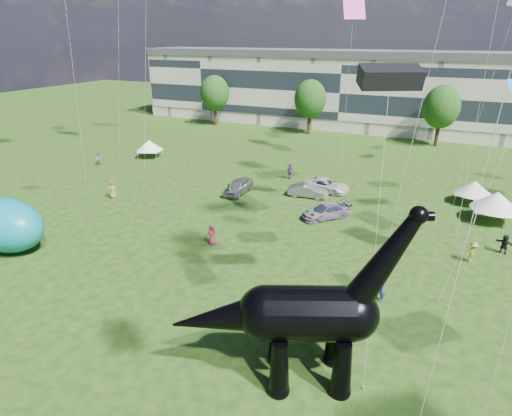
% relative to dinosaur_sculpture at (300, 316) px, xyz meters
% --- Properties ---
extents(ground, '(220.00, 220.00, 0.00)m').
position_rel_dinosaur_sculpture_xyz_m(ground, '(-5.10, -0.10, -3.55)').
color(ground, '#16330C').
rests_on(ground, ground).
extents(terrace_row, '(78.00, 11.00, 12.00)m').
position_rel_dinosaur_sculpture_xyz_m(terrace_row, '(-13.10, 61.90, 2.45)').
color(terrace_row, beige).
rests_on(terrace_row, ground).
extents(tree_far_left, '(5.20, 5.20, 9.44)m').
position_rel_dinosaur_sculpture_xyz_m(tree_far_left, '(-35.10, 52.90, 2.75)').
color(tree_far_left, '#382314').
rests_on(tree_far_left, ground).
extents(tree_mid_left, '(5.20, 5.20, 9.44)m').
position_rel_dinosaur_sculpture_xyz_m(tree_mid_left, '(-17.10, 52.90, 2.75)').
color(tree_mid_left, '#382314').
rests_on(tree_mid_left, ground).
extents(tree_mid_right, '(5.20, 5.20, 9.44)m').
position_rel_dinosaur_sculpture_xyz_m(tree_mid_right, '(2.90, 52.90, 2.75)').
color(tree_mid_right, '#382314').
rests_on(tree_mid_right, ground).
extents(dinosaur_sculpture, '(11.13, 6.19, 9.39)m').
position_rel_dinosaur_sculpture_xyz_m(dinosaur_sculpture, '(0.00, 0.00, 0.00)').
color(dinosaur_sculpture, black).
rests_on(dinosaur_sculpture, ground).
extents(car_silver, '(1.86, 4.53, 1.54)m').
position_rel_dinosaur_sculpture_xyz_m(car_silver, '(-14.51, 21.96, -2.78)').
color(car_silver, '#A3A4A7').
rests_on(car_silver, ground).
extents(car_grey, '(4.14, 1.79, 1.32)m').
position_rel_dinosaur_sculpture_xyz_m(car_grey, '(-7.53, 24.06, -2.88)').
color(car_grey, gray).
rests_on(car_grey, ground).
extents(car_white, '(5.22, 2.90, 1.38)m').
position_rel_dinosaur_sculpture_xyz_m(car_white, '(-6.34, 26.52, -2.86)').
color(car_white, silver).
rests_on(car_white, ground).
extents(car_dark, '(4.47, 4.61, 1.33)m').
position_rel_dinosaur_sculpture_xyz_m(car_dark, '(-4.30, 19.51, -2.88)').
color(car_dark, '#595960').
rests_on(car_dark, ground).
extents(gazebo_near, '(4.17, 4.17, 2.84)m').
position_rel_dinosaur_sculpture_xyz_m(gazebo_near, '(9.46, 25.04, -1.55)').
color(gazebo_near, silver).
rests_on(gazebo_near, ground).
extents(gazebo_far, '(4.12, 4.12, 2.40)m').
position_rel_dinosaur_sculpture_xyz_m(gazebo_far, '(7.76, 29.05, -1.86)').
color(gazebo_far, silver).
rests_on(gazebo_far, ground).
extents(gazebo_left, '(4.37, 4.37, 2.39)m').
position_rel_dinosaur_sculpture_xyz_m(gazebo_left, '(-31.89, 29.54, -1.87)').
color(gazebo_left, white).
rests_on(gazebo_left, ground).
extents(inflatable_teal, '(6.80, 4.33, 4.20)m').
position_rel_dinosaur_sculpture_xyz_m(inflatable_teal, '(-24.82, 3.19, -1.44)').
color(inflatable_teal, '#0B7A8C').
rests_on(inflatable_teal, ground).
extents(visitors, '(50.24, 46.83, 1.88)m').
position_rel_dinosaur_sculpture_xyz_m(visitors, '(-7.46, 15.59, -2.68)').
color(visitors, brown).
rests_on(visitors, ground).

